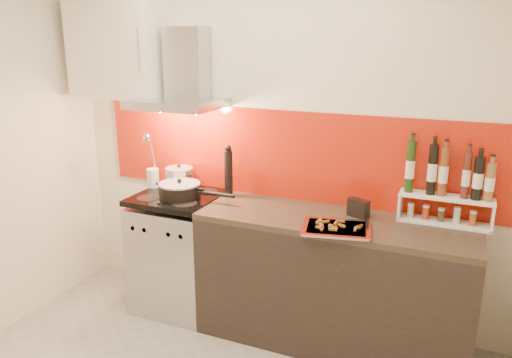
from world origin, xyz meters
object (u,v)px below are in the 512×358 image
at_px(counter, 333,281).
at_px(baking_tray, 336,228).
at_px(range_stove, 180,253).
at_px(stock_pot, 179,177).
at_px(saute_pan, 180,190).
at_px(pepper_mill, 228,172).

bearing_deg(counter, baking_tray, -74.33).
relative_size(range_stove, stock_pot, 4.23).
bearing_deg(counter, saute_pan, -177.99).
height_order(counter, saute_pan, saute_pan).
bearing_deg(pepper_mill, counter, -9.89).
bearing_deg(baking_tray, counter, 105.67).
bearing_deg(range_stove, counter, 0.23).
relative_size(stock_pot, pepper_mill, 0.55).
height_order(range_stove, pepper_mill, pepper_mill).
height_order(range_stove, counter, range_stove).
height_order(pepper_mill, baking_tray, pepper_mill).
height_order(saute_pan, pepper_mill, pepper_mill).
height_order(counter, baking_tray, baking_tray).
bearing_deg(baking_tray, stock_pot, 164.68).
relative_size(range_stove, baking_tray, 1.94).
bearing_deg(range_stove, baking_tray, -8.91).
relative_size(counter, saute_pan, 3.06).
bearing_deg(counter, pepper_mill, 170.11).
bearing_deg(saute_pan, baking_tray, -7.63).
xyz_separation_m(range_stove, baking_tray, (1.26, -0.20, 0.47)).
relative_size(counter, baking_tray, 3.84).
bearing_deg(baking_tray, saute_pan, 172.37).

